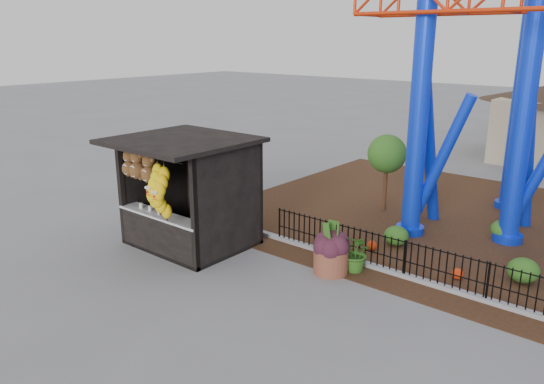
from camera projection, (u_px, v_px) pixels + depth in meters
The scene contains 9 objects.
ground at pixel (239, 287), 12.71m from camera, with size 120.00×120.00×0.00m, color slate.
mulch_bed at pixel (515, 234), 16.14m from camera, with size 18.00×12.00×0.02m, color #331E11.
curb at pixel (451, 290), 12.44m from camera, with size 18.00×0.18×0.12m, color gray.
prize_booth at pixel (182, 195), 14.79m from camera, with size 3.50×3.40×3.12m.
picket_fence at pixel (492, 284), 11.76m from camera, with size 12.20×0.06×1.00m, color black, non-canonical shape.
terracotta_planter at pixel (331, 261), 13.41m from camera, with size 0.89×0.89×0.63m, color brown.
planter_foliage at pixel (332, 238), 13.23m from camera, with size 0.70×0.70×0.64m, color #351521.
potted_plant at pixel (357, 253), 13.44m from camera, with size 0.92×0.80×1.02m, color #29611C.
landscaping at pixel (519, 257), 13.75m from camera, with size 8.02×4.02×0.61m.
Camera 1 is at (8.01, -8.37, 5.76)m, focal length 35.00 mm.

